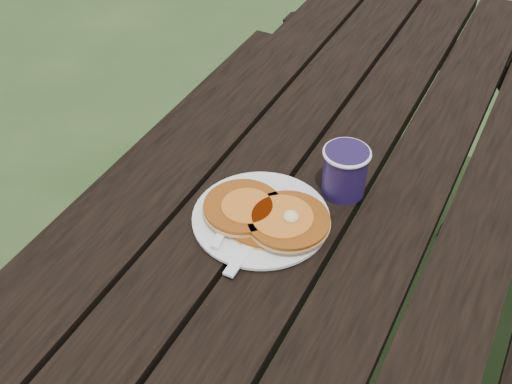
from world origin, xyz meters
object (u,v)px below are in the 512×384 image
at_px(pancake_stack, 267,216).
at_px(coffee_cup, 345,169).
at_px(plate, 261,219).
at_px(picnic_table, 333,273).

height_order(pancake_stack, coffee_cup, coffee_cup).
relative_size(plate, pancake_stack, 1.04).
height_order(picnic_table, plate, plate).
xyz_separation_m(picnic_table, plate, (-0.07, -0.26, 0.39)).
distance_m(picnic_table, coffee_cup, 0.45).
bearing_deg(plate, picnic_table, 74.55).
bearing_deg(picnic_table, coffee_cup, -73.67).
xyz_separation_m(picnic_table, coffee_cup, (0.03, -0.11, 0.44)).
bearing_deg(picnic_table, pancake_stack, -102.21).
height_order(plate, pancake_stack, pancake_stack).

